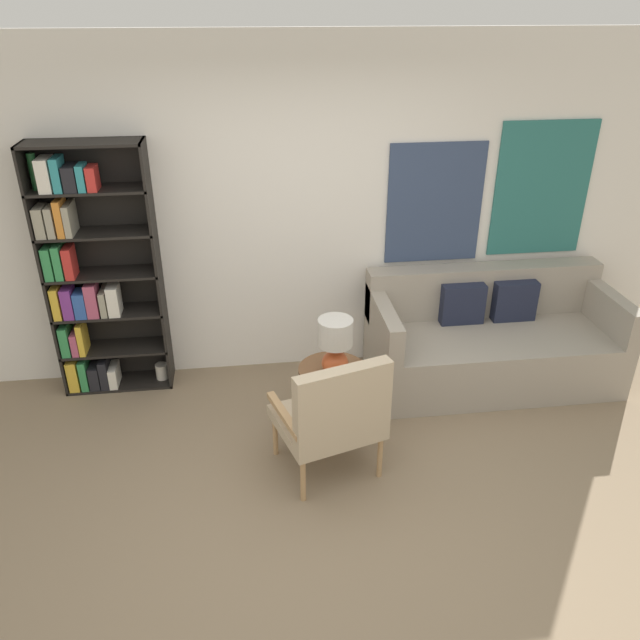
% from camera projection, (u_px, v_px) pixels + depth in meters
% --- Properties ---
extents(ground_plane, '(14.00, 14.00, 0.00)m').
position_uv_depth(ground_plane, '(326.00, 531.00, 3.78)').
color(ground_plane, '#847056').
extents(wall_back, '(6.40, 0.08, 2.70)m').
position_uv_depth(wall_back, '(298.00, 214.00, 4.95)').
color(wall_back, white).
rests_on(wall_back, ground_plane).
extents(bookshelf, '(0.85, 0.30, 1.99)m').
position_uv_depth(bookshelf, '(90.00, 279.00, 4.78)').
color(bookshelf, black).
rests_on(bookshelf, ground_plane).
extents(armchair, '(0.78, 0.74, 0.91)m').
position_uv_depth(armchair, '(334.00, 414.00, 4.00)').
color(armchair, tan).
rests_on(armchair, ground_plane).
extents(couch, '(1.99, 0.90, 0.89)m').
position_uv_depth(couch, '(490.00, 341.00, 5.19)').
color(couch, '#9E9384').
rests_on(couch, ground_plane).
extents(side_table, '(0.49, 0.49, 0.51)m').
position_uv_depth(side_table, '(332.00, 375.00, 4.51)').
color(side_table, brown).
rests_on(side_table, ground_plane).
extents(table_lamp, '(0.24, 0.24, 0.43)m').
position_uv_depth(table_lamp, '(335.00, 343.00, 4.31)').
color(table_lamp, '#C65128').
rests_on(table_lamp, side_table).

